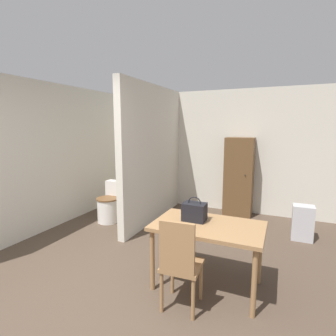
{
  "coord_description": "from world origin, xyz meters",
  "views": [
    {
      "loc": [
        1.52,
        -1.67,
        1.77
      ],
      "look_at": [
        0.0,
        1.75,
        1.17
      ],
      "focal_mm": 28.0,
      "sensor_mm": 36.0,
      "label": 1
    }
  ],
  "objects": [
    {
      "name": "ground_plane",
      "position": [
        0.0,
        0.0,
        0.0
      ],
      "size": [
        16.0,
        16.0,
        0.0
      ],
      "primitive_type": "plane",
      "color": "#4C3D30"
    },
    {
      "name": "handbag",
      "position": [
        0.65,
        1.02,
        0.83
      ],
      "size": [
        0.25,
        0.18,
        0.28
      ],
      "color": "black",
      "rests_on": "dining_table"
    },
    {
      "name": "toilet",
      "position": [
        -1.41,
        2.23,
        0.3
      ],
      "size": [
        0.42,
        0.56,
        0.73
      ],
      "color": "white",
      "rests_on": "ground_plane"
    },
    {
      "name": "wooden_cabinet",
      "position": [
        0.74,
        3.56,
        0.78
      ],
      "size": [
        0.54,
        0.4,
        1.55
      ],
      "color": "brown",
      "rests_on": "ground_plane"
    },
    {
      "name": "dining_table",
      "position": [
        0.82,
        0.96,
        0.64
      ],
      "size": [
        1.17,
        0.72,
        0.72
      ],
      "color": "#997047",
      "rests_on": "ground_plane"
    },
    {
      "name": "wooden_chair",
      "position": [
        0.69,
        0.48,
        0.49
      ],
      "size": [
        0.39,
        0.39,
        0.93
      ],
      "rotation": [
        0.0,
        0.0,
        0.06
      ],
      "color": "#997047",
      "rests_on": "ground_plane"
    },
    {
      "name": "wall_back",
      "position": [
        0.0,
        3.83,
        1.25
      ],
      "size": [
        5.24,
        0.12,
        2.5
      ],
      "color": "beige",
      "rests_on": "ground_plane"
    },
    {
      "name": "space_heater",
      "position": [
        1.86,
        2.75,
        0.28
      ],
      "size": [
        0.31,
        0.23,
        0.55
      ],
      "color": "#BCBCC1",
      "rests_on": "ground_plane"
    },
    {
      "name": "partition_wall",
      "position": [
        -0.69,
        2.65,
        1.25
      ],
      "size": [
        0.12,
        2.25,
        2.5
      ],
      "color": "beige",
      "rests_on": "ground_plane"
    },
    {
      "name": "wall_left",
      "position": [
        -2.18,
        1.88,
        1.25
      ],
      "size": [
        0.12,
        4.77,
        2.5
      ],
      "color": "beige",
      "rests_on": "ground_plane"
    }
  ]
}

